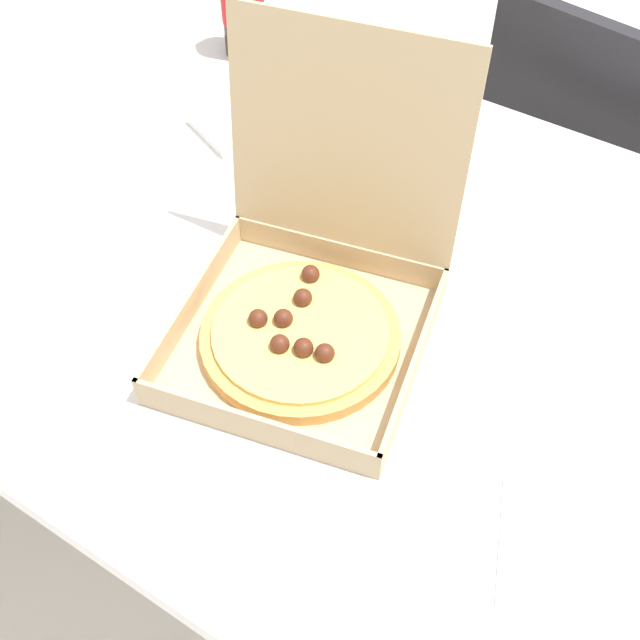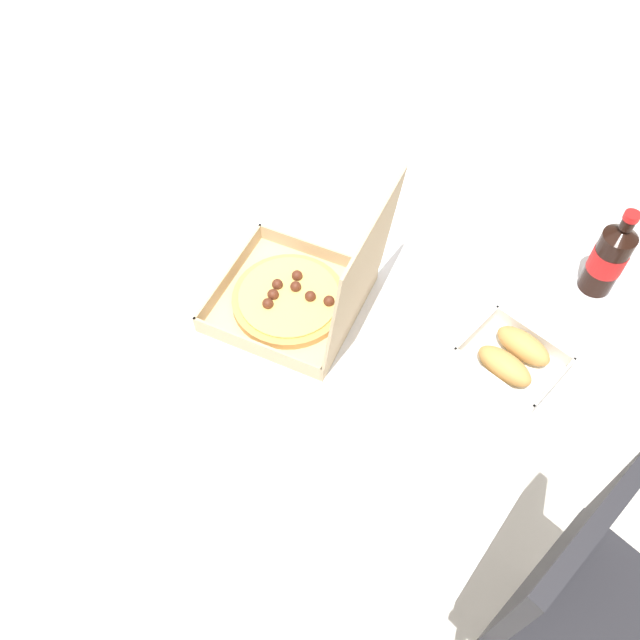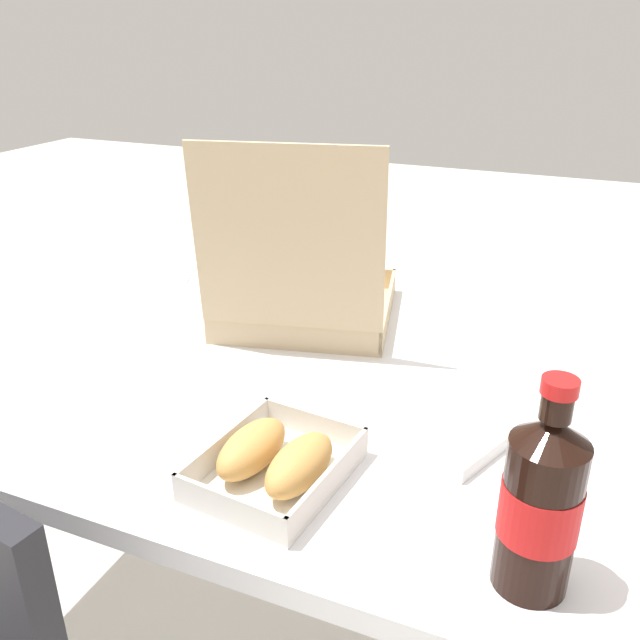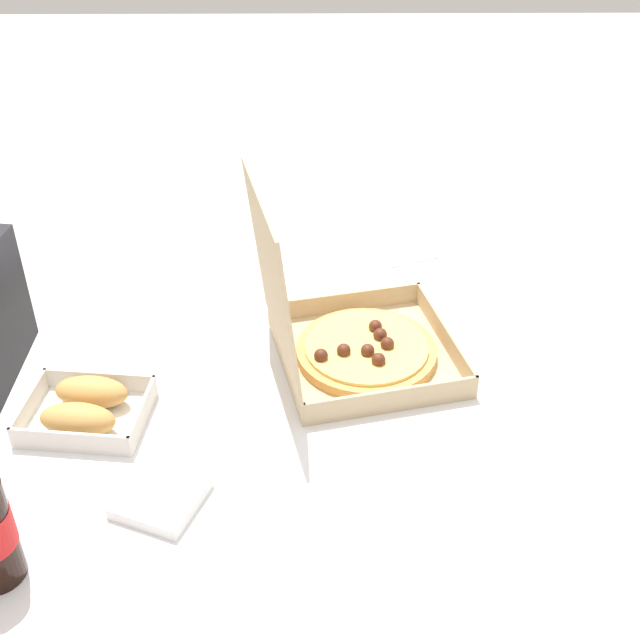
{
  "view_description": "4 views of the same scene",
  "coord_description": "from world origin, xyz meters",
  "px_view_note": "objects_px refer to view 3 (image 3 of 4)",
  "views": [
    {
      "loc": [
        0.35,
        -0.64,
        1.49
      ],
      "look_at": [
        -0.0,
        -0.1,
        0.73
      ],
      "focal_mm": 45.27,
      "sensor_mm": 36.0,
      "label": 1
    },
    {
      "loc": [
        0.62,
        0.44,
        1.83
      ],
      "look_at": [
        0.0,
        -0.03,
        0.74
      ],
      "focal_mm": 36.29,
      "sensor_mm": 36.0,
      "label": 2
    },
    {
      "loc": [
        -0.47,
        0.91,
        1.2
      ],
      "look_at": [
        -0.05,
        -0.07,
        0.73
      ],
      "focal_mm": 37.83,
      "sensor_mm": 36.0,
      "label": 3
    },
    {
      "loc": [
        -1.15,
        -0.04,
        1.59
      ],
      "look_at": [
        0.02,
        -0.05,
        0.77
      ],
      "focal_mm": 45.93,
      "sensor_mm": 36.0,
      "label": 4
    }
  ],
  "objects_px": {
    "cola_bottle": "(540,503)",
    "paper_menu": "(144,273)",
    "pizza_box_open": "(305,297)",
    "napkin_pile": "(450,440)",
    "bread_side_box": "(275,460)"
  },
  "relations": [
    {
      "from": "cola_bottle",
      "to": "paper_menu",
      "type": "bearing_deg",
      "value": -33.23
    },
    {
      "from": "cola_bottle",
      "to": "paper_menu",
      "type": "distance_m",
      "value": 1.04
    },
    {
      "from": "pizza_box_open",
      "to": "napkin_pile",
      "type": "height_order",
      "value": "pizza_box_open"
    },
    {
      "from": "pizza_box_open",
      "to": "cola_bottle",
      "type": "bearing_deg",
      "value": 133.27
    },
    {
      "from": "napkin_pile",
      "to": "bread_side_box",
      "type": "bearing_deg",
      "value": 39.3
    },
    {
      "from": "pizza_box_open",
      "to": "cola_bottle",
      "type": "relative_size",
      "value": 1.73
    },
    {
      "from": "bread_side_box",
      "to": "napkin_pile",
      "type": "height_order",
      "value": "bread_side_box"
    },
    {
      "from": "paper_menu",
      "to": "napkin_pile",
      "type": "bearing_deg",
      "value": 132.28
    },
    {
      "from": "cola_bottle",
      "to": "napkin_pile",
      "type": "bearing_deg",
      "value": -58.12
    },
    {
      "from": "bread_side_box",
      "to": "paper_menu",
      "type": "height_order",
      "value": "bread_side_box"
    },
    {
      "from": "pizza_box_open",
      "to": "bread_side_box",
      "type": "bearing_deg",
      "value": 109.47
    },
    {
      "from": "bread_side_box",
      "to": "paper_menu",
      "type": "relative_size",
      "value": 0.98
    },
    {
      "from": "paper_menu",
      "to": "napkin_pile",
      "type": "xyz_separation_m",
      "value": [
        -0.75,
        0.37,
        0.01
      ]
    },
    {
      "from": "bread_side_box",
      "to": "cola_bottle",
      "type": "relative_size",
      "value": 0.92
    },
    {
      "from": "pizza_box_open",
      "to": "bread_side_box",
      "type": "height_order",
      "value": "pizza_box_open"
    }
  ]
}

